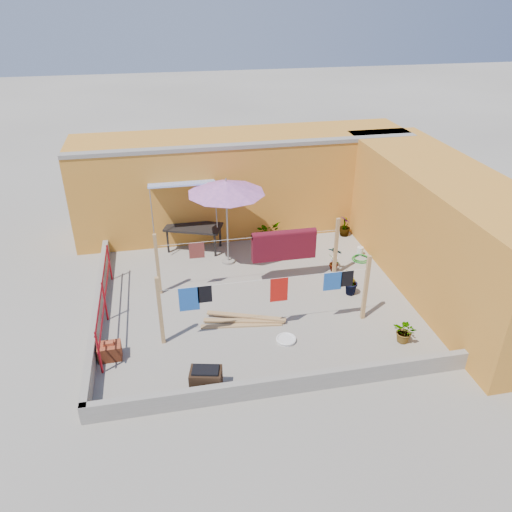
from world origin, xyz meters
name	(u,v)px	position (x,y,z in m)	size (l,w,h in m)	color
ground	(255,299)	(0.00, 0.00, 0.00)	(80.00, 80.00, 0.00)	#9E998E
wall_back	(243,182)	(0.50, 4.69, 1.61)	(11.00, 3.27, 3.21)	#BF7A29
wall_right	(442,229)	(5.20, 0.00, 1.60)	(2.40, 9.00, 3.20)	#BF7A29
parapet_front	(289,384)	(0.00, -3.58, 0.22)	(8.30, 0.16, 0.44)	gray
parapet_left	(98,309)	(-4.08, 0.00, 0.22)	(0.16, 7.30, 0.44)	gray
red_railing	(104,296)	(-3.85, -0.20, 0.72)	(0.05, 4.20, 1.10)	maroon
clothesline_rig	(279,252)	(0.76, 0.52, 1.08)	(5.09, 2.35, 1.80)	tan
patio_umbrella	(226,188)	(-0.41, 2.15, 2.41)	(2.35, 2.35, 2.69)	gray
outdoor_table	(194,228)	(-1.34, 3.20, 0.73)	(1.93, 1.42, 0.81)	black
brick_stack	(110,351)	(-3.70, -1.73, 0.19)	(0.53, 0.39, 0.45)	#964022
lumber_pile	(244,321)	(-0.49, -1.01, 0.07)	(2.14, 0.86, 0.13)	tan
brazier	(206,380)	(-1.67, -3.20, 0.29)	(0.73, 0.57, 0.59)	black
white_basin	(286,339)	(0.37, -1.92, 0.04)	(0.49, 0.49, 0.08)	silver
water_jug_a	(334,262)	(2.67, 1.28, 0.14)	(0.21, 0.21, 0.33)	silver
water_jug_b	(360,251)	(3.70, 1.79, 0.14)	(0.20, 0.20, 0.31)	silver
green_hose	(361,259)	(3.62, 1.49, 0.04)	(0.55, 0.55, 0.08)	#19741B
plant_back_a	(268,233)	(1.01, 3.05, 0.41)	(0.73, 0.64, 0.82)	#235418
plant_back_b	(345,226)	(3.70, 3.20, 0.34)	(0.38, 0.38, 0.69)	#235418
plant_right_a	(335,259)	(2.57, 1.01, 0.41)	(0.44, 0.30, 0.83)	#235418
plant_right_b	(351,282)	(2.59, -0.32, 0.40)	(0.44, 0.36, 0.80)	#235418
plant_right_c	(405,331)	(3.11, -2.49, 0.30)	(0.54, 0.47, 0.60)	#235418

